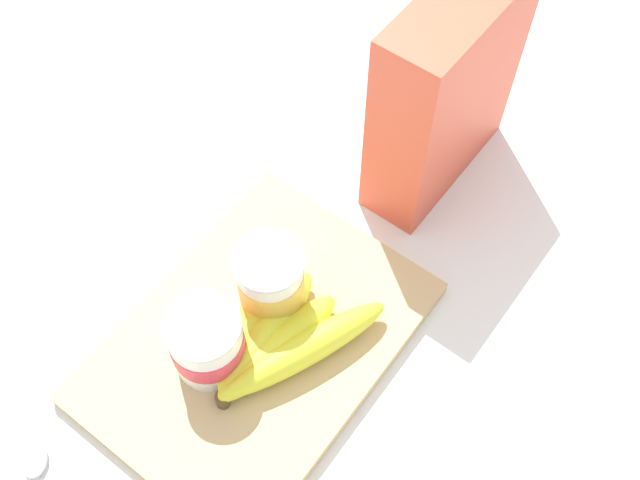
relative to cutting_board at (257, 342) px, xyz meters
name	(u,v)px	position (x,y,z in m)	size (l,w,h in m)	color
ground_plane	(258,346)	(0.00, 0.00, -0.01)	(2.40, 2.40, 0.00)	silver
cutting_board	(257,342)	(0.00, 0.00, 0.00)	(0.34, 0.24, 0.02)	tan
cereal_box	(446,92)	(0.30, -0.02, 0.12)	(0.20, 0.07, 0.25)	#D85138
yogurt_cup_front	(207,342)	(-0.04, 0.02, 0.05)	(0.07, 0.07, 0.08)	white
yogurt_cup_back	(271,283)	(0.04, 0.01, 0.06)	(0.07, 0.07, 0.09)	white
banana_bunch	(278,337)	(0.01, -0.02, 0.03)	(0.18, 0.15, 0.04)	yellow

